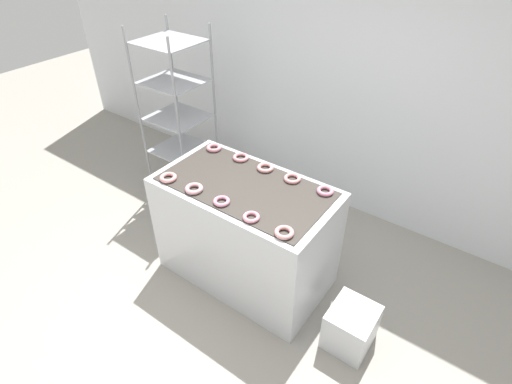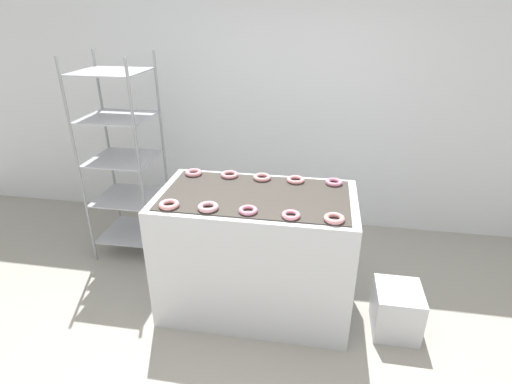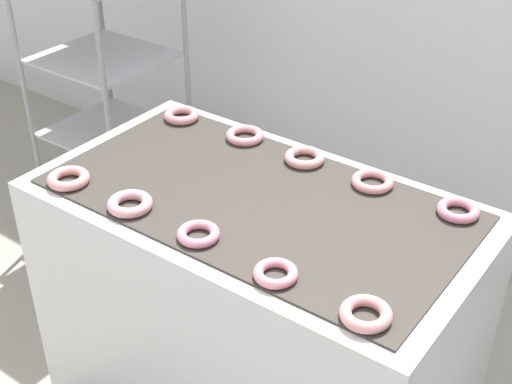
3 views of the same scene
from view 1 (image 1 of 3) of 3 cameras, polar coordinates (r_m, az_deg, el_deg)
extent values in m
plane|color=#9E998E|center=(3.46, -8.10, -17.68)|extent=(14.00, 14.00, 0.00)
cube|color=silver|center=(4.05, 11.46, 15.78)|extent=(8.00, 0.05, 2.80)
cube|color=silver|center=(3.42, -1.47, -5.82)|extent=(1.44, 0.80, 0.97)
cube|color=#38332D|center=(3.11, -1.61, 0.89)|extent=(1.32, 0.70, 0.01)
cube|color=#262628|center=(2.91, 0.50, -9.90)|extent=(0.12, 0.07, 0.10)
cylinder|color=gray|center=(4.34, -16.18, 9.74)|extent=(0.02, 0.02, 1.86)
cylinder|color=gray|center=(3.95, -10.81, 7.84)|extent=(0.02, 0.02, 1.86)
cylinder|color=gray|center=(4.65, -11.23, 12.30)|extent=(0.02, 0.02, 1.86)
cylinder|color=gray|center=(4.29, -5.81, 10.68)|extent=(0.02, 0.02, 1.86)
cube|color=#A8AAB2|center=(4.67, -9.99, 2.03)|extent=(0.56, 0.53, 0.01)
cube|color=#A8AAB2|center=(4.47, -10.50, 6.07)|extent=(0.56, 0.53, 0.01)
cube|color=#A8AAB2|center=(4.29, -11.07, 10.47)|extent=(0.56, 0.53, 0.01)
cube|color=#A8AAB2|center=(4.14, -11.69, 15.22)|extent=(0.56, 0.53, 0.01)
cube|color=#A8AAB2|center=(4.02, -12.39, 20.27)|extent=(0.56, 0.53, 0.01)
cube|color=silver|center=(3.25, 13.37, -18.26)|extent=(0.33, 0.36, 0.36)
torus|color=pink|center=(3.24, -12.42, 2.03)|extent=(0.14, 0.14, 0.03)
torus|color=#CF949D|center=(3.08, -8.85, 0.49)|extent=(0.14, 0.14, 0.03)
torus|color=pink|center=(2.93, -4.94, -1.32)|extent=(0.13, 0.13, 0.03)
torus|color=pink|center=(2.78, -0.68, -3.59)|extent=(0.12, 0.12, 0.03)
torus|color=#D58D8E|center=(2.67, 4.05, -5.78)|extent=(0.13, 0.13, 0.03)
torus|color=pink|center=(3.58, -6.03, 6.31)|extent=(0.13, 0.13, 0.03)
torus|color=pink|center=(3.42, -2.18, 4.97)|extent=(0.14, 0.14, 0.03)
torus|color=pink|center=(3.28, 1.36, 3.49)|extent=(0.14, 0.14, 0.03)
torus|color=pink|center=(3.17, 5.21, 1.95)|extent=(0.14, 0.14, 0.03)
torus|color=pink|center=(3.07, 9.85, 0.16)|extent=(0.13, 0.13, 0.03)
camera|label=2|loc=(1.36, -67.33, -14.34)|focal=28.00mm
camera|label=3|loc=(0.88, -4.99, -6.87)|focal=50.00mm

